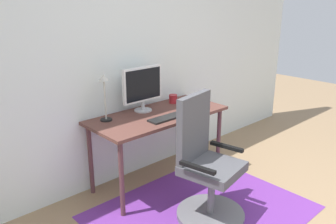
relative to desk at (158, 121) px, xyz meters
name	(u,v)px	position (x,y,z in m)	size (l,w,h in m)	color
wall_back	(112,55)	(-0.25, 0.39, 0.64)	(6.00, 0.10, 2.60)	silver
area_rug	(202,212)	(-0.10, -0.70, -0.66)	(1.80, 1.44, 0.01)	#682E8B
desk	(158,121)	(0.00, 0.00, 0.00)	(1.41, 0.63, 0.74)	brown
monitor	(143,86)	(-0.05, 0.17, 0.34)	(0.46, 0.18, 0.45)	#B2B2B7
keyboard	(169,117)	(-0.02, -0.17, 0.09)	(0.43, 0.13, 0.02)	black
computer_mouse	(188,109)	(0.29, -0.12, 0.10)	(0.06, 0.10, 0.03)	black
coffee_cup	(173,99)	(0.36, 0.17, 0.12)	(0.09, 0.09, 0.09)	#A42027
cell_phone	(192,104)	(0.47, -0.02, 0.08)	(0.07, 0.14, 0.01)	black
desk_lamp	(105,90)	(-0.49, 0.18, 0.37)	(0.11, 0.11, 0.44)	black
office_chair	(206,174)	(-0.11, -0.74, -0.25)	(0.59, 0.59, 1.08)	slate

